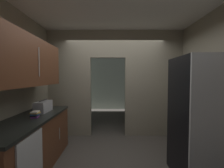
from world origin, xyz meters
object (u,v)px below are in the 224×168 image
(refrigerator, at_px, (205,119))
(boombox, at_px, (44,106))
(book_stack, at_px, (36,114))
(dishwasher, at_px, (32,168))

(refrigerator, relative_size, boombox, 4.61)
(boombox, bearing_deg, book_stack, -82.51)
(book_stack, bearing_deg, boombox, 97.49)
(refrigerator, relative_size, dishwasher, 2.23)
(refrigerator, height_order, boombox, refrigerator)
(boombox, distance_m, book_stack, 0.40)
(refrigerator, distance_m, dishwasher, 2.49)
(refrigerator, relative_size, book_stack, 10.84)
(book_stack, bearing_deg, dishwasher, -67.51)
(refrigerator, height_order, book_stack, refrigerator)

